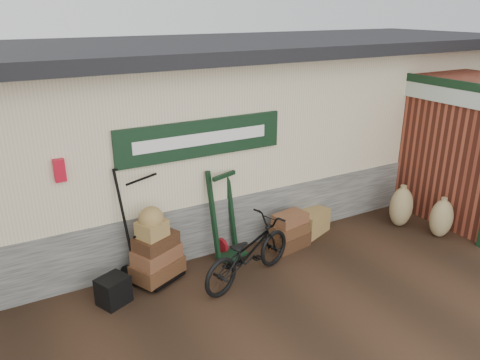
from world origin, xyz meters
name	(u,v)px	position (x,y,z in m)	size (l,w,h in m)	color
ground	(252,280)	(0.00, 0.00, 0.00)	(80.00, 80.00, 0.00)	black
station_building	(176,132)	(-0.01, 2.74, 1.61)	(14.40, 4.10, 3.20)	#4C4C47
brick_outbuilding	(421,135)	(4.70, 1.19, 1.30)	(1.71, 4.51, 2.62)	maroon
porter_trolley	(145,222)	(-1.28, 0.85, 0.87)	(0.87, 0.66, 1.75)	black
green_barrow	(224,214)	(0.00, 0.85, 0.72)	(0.52, 0.44, 1.45)	black
suitcase_stack	(288,230)	(1.04, 0.58, 0.30)	(0.67, 0.42, 0.60)	#322010
wicker_hamper	(311,222)	(1.69, 0.82, 0.21)	(0.63, 0.41, 0.41)	olive
black_trunk	(113,290)	(-1.91, 0.43, 0.19)	(0.38, 0.33, 0.38)	black
bicycle	(248,249)	(-0.04, 0.05, 0.50)	(1.72, 0.60, 1.00)	black
burlap_sack_left	(401,207)	(3.27, 0.25, 0.37)	(0.46, 0.39, 0.73)	olive
burlap_sack_right	(441,218)	(3.55, -0.39, 0.34)	(0.42, 0.36, 0.68)	olive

